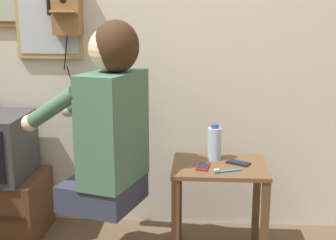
% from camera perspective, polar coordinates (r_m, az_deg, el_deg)
% --- Properties ---
extents(wall_back, '(6.80, 0.05, 2.55)m').
position_cam_1_polar(wall_back, '(2.90, -4.34, 11.59)').
color(wall_back, beige).
rests_on(wall_back, ground_plane).
extents(side_table, '(0.51, 0.41, 0.54)m').
position_cam_1_polar(side_table, '(2.60, 6.23, -8.02)').
color(side_table, brown).
rests_on(side_table, ground_plane).
extents(person, '(0.63, 0.55, 0.97)m').
position_cam_1_polar(person, '(2.42, -7.22, -0.04)').
color(person, '#2D3347').
rests_on(person, ground_plane).
extents(wall_phone_antique, '(0.20, 0.18, 0.78)m').
position_cam_1_polar(wall_phone_antique, '(2.90, -12.28, 13.74)').
color(wall_phone_antique, olive).
extents(wall_mirror, '(0.40, 0.03, 0.60)m').
position_cam_1_polar(wall_mirror, '(2.97, -14.40, 13.07)').
color(wall_mirror, tan).
extents(cell_phone_held, '(0.08, 0.13, 0.01)m').
position_cam_1_polar(cell_phone_held, '(2.51, 4.31, -5.65)').
color(cell_phone_held, maroon).
rests_on(cell_phone_held, side_table).
extents(cell_phone_spare, '(0.14, 0.12, 0.01)m').
position_cam_1_polar(cell_phone_spare, '(2.58, 8.55, -5.18)').
color(cell_phone_spare, black).
rests_on(cell_phone_spare, side_table).
extents(water_bottle, '(0.08, 0.08, 0.20)m').
position_cam_1_polar(water_bottle, '(2.62, 5.69, -2.83)').
color(water_bottle, '#ADC6DB').
rests_on(water_bottle, side_table).
extents(toothbrush, '(0.14, 0.07, 0.02)m').
position_cam_1_polar(toothbrush, '(2.45, 7.04, -6.16)').
color(toothbrush, '#338CD8').
rests_on(toothbrush, side_table).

